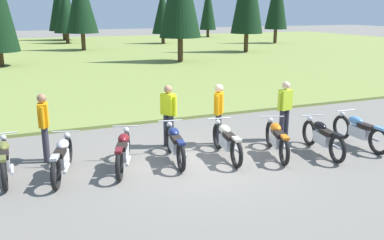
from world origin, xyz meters
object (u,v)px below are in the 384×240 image
object	(u,v)px
rider_with_back_turned	(219,111)
rider_checking_bike	(168,112)
motorcycle_sky_blue	(359,131)
motorcycle_cream	(227,141)
rider_near_row_end	(44,123)
motorcycle_black	(323,137)
rider_in_hivis_vest	(285,107)
motorcycle_olive	(4,159)
motorcycle_maroon	(123,151)
motorcycle_orange	(277,139)
motorcycle_navy	(175,144)
motorcycle_silver	(62,157)

from	to	relation	value
rider_with_back_turned	rider_checking_bike	bearing A→B (deg)	163.52
motorcycle_sky_blue	motorcycle_cream	bearing A→B (deg)	170.90
rider_near_row_end	rider_with_back_turned	world-z (taller)	same
motorcycle_black	rider_in_hivis_vest	size ratio (longest dim) A/B	1.25
motorcycle_olive	rider_checking_bike	bearing A→B (deg)	10.22
motorcycle_maroon	motorcycle_orange	size ratio (longest dim) A/B	0.99
motorcycle_cream	rider_near_row_end	size ratio (longest dim) A/B	1.25
motorcycle_cream	motorcycle_navy	bearing A→B (deg)	167.68
rider_in_hivis_vest	motorcycle_navy	bearing A→B (deg)	-173.22
motorcycle_navy	motorcycle_orange	world-z (taller)	same
motorcycle_cream	motorcycle_orange	distance (m)	1.29
rider_with_back_turned	rider_in_hivis_vest	bearing A→B (deg)	-10.21
motorcycle_black	rider_with_back_turned	world-z (taller)	rider_with_back_turned
motorcycle_sky_blue	rider_with_back_turned	distance (m)	3.80
rider_checking_bike	motorcycle_navy	bearing A→B (deg)	-102.21
motorcycle_silver	rider_near_row_end	world-z (taller)	rider_near_row_end
motorcycle_cream	rider_with_back_turned	distance (m)	1.18
rider_checking_bike	motorcycle_black	bearing A→B (deg)	-31.36
motorcycle_navy	rider_with_back_turned	world-z (taller)	rider_with_back_turned
motorcycle_black	rider_near_row_end	xyz separation A→B (m)	(-6.54, 2.14, 0.51)
rider_near_row_end	rider_in_hivis_vest	world-z (taller)	same
rider_near_row_end	rider_in_hivis_vest	distance (m)	6.35
motorcycle_olive	motorcycle_navy	world-z (taller)	same
rider_checking_bike	rider_with_back_turned	xyz separation A→B (m)	(1.30, -0.38, 0.00)
motorcycle_maroon	motorcycle_orange	xyz separation A→B (m)	(3.79, -0.58, 0.00)
motorcycle_navy	rider_in_hivis_vest	distance (m)	3.48
rider_checking_bike	rider_in_hivis_vest	distance (m)	3.26
motorcycle_black	rider_checking_bike	size ratio (longest dim) A/B	1.25
motorcycle_navy	rider_checking_bike	size ratio (longest dim) A/B	1.25
motorcycle_cream	motorcycle_black	size ratio (longest dim) A/B	1.00
motorcycle_navy	motorcycle_maroon	bearing A→B (deg)	-178.37
rider_near_row_end	rider_with_back_turned	distance (m)	4.45
motorcycle_cream	rider_near_row_end	xyz separation A→B (m)	(-4.14, 1.47, 0.51)
motorcycle_orange	rider_in_hivis_vest	distance (m)	1.46
motorcycle_silver	motorcycle_navy	distance (m)	2.63
motorcycle_silver	motorcycle_cream	world-z (taller)	same
motorcycle_olive	motorcycle_sky_blue	bearing A→B (deg)	-8.24
motorcycle_orange	motorcycle_sky_blue	bearing A→B (deg)	-5.89
motorcycle_black	motorcycle_orange	bearing A→B (deg)	163.76
motorcycle_black	rider_near_row_end	world-z (taller)	rider_near_row_end
motorcycle_orange	rider_with_back_turned	xyz separation A→B (m)	(-0.96, 1.36, 0.51)
motorcycle_silver	rider_in_hivis_vest	bearing A→B (deg)	3.48
motorcycle_black	rider_in_hivis_vest	distance (m)	1.47
motorcycle_silver	motorcycle_sky_blue	world-z (taller)	same
motorcycle_maroon	motorcycle_black	xyz separation A→B (m)	(4.94, -0.91, 0.00)
rider_in_hivis_vest	rider_with_back_turned	distance (m)	1.91
motorcycle_navy	rider_near_row_end	size ratio (longest dim) A/B	1.25
motorcycle_cream	motorcycle_sky_blue	size ratio (longest dim) A/B	1.00
motorcycle_sky_blue	rider_checking_bike	world-z (taller)	rider_checking_bike
motorcycle_olive	motorcycle_maroon	size ratio (longest dim) A/B	1.05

